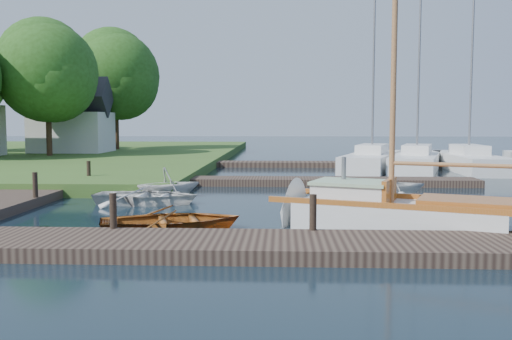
{
  "coord_description": "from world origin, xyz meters",
  "views": [
    {
      "loc": [
        0.81,
        -17.56,
        2.74
      ],
      "look_at": [
        0.0,
        0.0,
        1.2
      ],
      "focal_mm": 40.0,
      "sensor_mm": 36.0,
      "label": 1
    }
  ],
  "objects_px": {
    "house_c": "(72,122)",
    "mooring_post_4": "(35,185)",
    "mooring_post_5": "(89,171)",
    "marina_boat_4": "(469,160)",
    "tender_a": "(146,193)",
    "dinghy": "(172,217)",
    "marina_boat_3": "(417,160)",
    "mooring_post_1": "(113,211)",
    "mooring_post_2": "(313,212)",
    "tree_3": "(47,71)",
    "tree_7": "(116,75)",
    "marina_boat_2": "(372,159)",
    "tender_d": "(394,181)",
    "tender_b": "(169,181)",
    "sailboat": "(406,217)"
  },
  "relations": [
    {
      "from": "mooring_post_4",
      "to": "mooring_post_1",
      "type": "bearing_deg",
      "value": -51.34
    },
    {
      "from": "mooring_post_1",
      "to": "tender_b",
      "type": "bearing_deg",
      "value": 91.57
    },
    {
      "from": "mooring_post_5",
      "to": "marina_boat_3",
      "type": "xyz_separation_m",
      "value": [
        15.2,
        9.05,
        -0.12
      ]
    },
    {
      "from": "tender_d",
      "to": "tender_b",
      "type": "bearing_deg",
      "value": 90.87
    },
    {
      "from": "mooring_post_1",
      "to": "tender_d",
      "type": "height_order",
      "value": "tender_d"
    },
    {
      "from": "sailboat",
      "to": "marina_boat_2",
      "type": "xyz_separation_m",
      "value": [
        1.93,
        17.81,
        0.23
      ]
    },
    {
      "from": "mooring_post_1",
      "to": "mooring_post_2",
      "type": "xyz_separation_m",
      "value": [
        4.5,
        0.0,
        0.0
      ]
    },
    {
      "from": "marina_boat_4",
      "to": "house_c",
      "type": "relative_size",
      "value": 2.08
    },
    {
      "from": "sailboat",
      "to": "tree_7",
      "type": "xyz_separation_m",
      "value": [
        -15.88,
        29.49,
        5.86
      ]
    },
    {
      "from": "mooring_post_1",
      "to": "dinghy",
      "type": "height_order",
      "value": "mooring_post_1"
    },
    {
      "from": "tender_b",
      "to": "house_c",
      "type": "height_order",
      "value": "house_c"
    },
    {
      "from": "sailboat",
      "to": "mooring_post_2",
      "type": "bearing_deg",
      "value": -125.71
    },
    {
      "from": "mooring_post_1",
      "to": "mooring_post_4",
      "type": "distance_m",
      "value": 6.4
    },
    {
      "from": "tender_a",
      "to": "marina_boat_2",
      "type": "height_order",
      "value": "marina_boat_2"
    },
    {
      "from": "mooring_post_5",
      "to": "sailboat",
      "type": "bearing_deg",
      "value": -37.82
    },
    {
      "from": "dinghy",
      "to": "tree_3",
      "type": "distance_m",
      "value": 25.51
    },
    {
      "from": "mooring_post_5",
      "to": "house_c",
      "type": "height_order",
      "value": "house_c"
    },
    {
      "from": "mooring_post_5",
      "to": "marina_boat_4",
      "type": "distance_m",
      "value": 20.08
    },
    {
      "from": "mooring_post_1",
      "to": "tree_3",
      "type": "bearing_deg",
      "value": 115.51
    },
    {
      "from": "mooring_post_1",
      "to": "mooring_post_5",
      "type": "xyz_separation_m",
      "value": [
        -4.0,
        10.0,
        0.0
      ]
    },
    {
      "from": "mooring_post_4",
      "to": "tree_3",
      "type": "relative_size",
      "value": 0.09
    },
    {
      "from": "house_c",
      "to": "tree_3",
      "type": "distance_m",
      "value": 5.1
    },
    {
      "from": "tender_a",
      "to": "marina_boat_4",
      "type": "height_order",
      "value": "marina_boat_4"
    },
    {
      "from": "mooring_post_5",
      "to": "tender_a",
      "type": "relative_size",
      "value": 0.24
    },
    {
      "from": "tender_b",
      "to": "mooring_post_4",
      "type": "bearing_deg",
      "value": 91.84
    },
    {
      "from": "mooring_post_2",
      "to": "marina_boat_2",
      "type": "height_order",
      "value": "marina_boat_2"
    },
    {
      "from": "mooring_post_4",
      "to": "marina_boat_2",
      "type": "relative_size",
      "value": 0.07
    },
    {
      "from": "mooring_post_2",
      "to": "tree_7",
      "type": "xyz_separation_m",
      "value": [
        -13.5,
        31.05,
        5.5
      ]
    },
    {
      "from": "mooring_post_4",
      "to": "marina_boat_4",
      "type": "relative_size",
      "value": 0.07
    },
    {
      "from": "mooring_post_4",
      "to": "tree_7",
      "type": "xyz_separation_m",
      "value": [
        -5.0,
        26.05,
        5.5
      ]
    },
    {
      "from": "tender_a",
      "to": "tree_7",
      "type": "distance_m",
      "value": 27.28
    },
    {
      "from": "mooring_post_4",
      "to": "dinghy",
      "type": "xyz_separation_m",
      "value": [
        5.09,
        -3.75,
        -0.34
      ]
    },
    {
      "from": "sailboat",
      "to": "tender_b",
      "type": "distance_m",
      "value": 9.13
    },
    {
      "from": "mooring_post_4",
      "to": "marina_boat_2",
      "type": "xyz_separation_m",
      "value": [
        12.81,
        14.37,
        -0.13
      ]
    },
    {
      "from": "mooring_post_4",
      "to": "tender_d",
      "type": "bearing_deg",
      "value": 13.76
    },
    {
      "from": "dinghy",
      "to": "tree_7",
      "type": "height_order",
      "value": "tree_7"
    },
    {
      "from": "sailboat",
      "to": "mooring_post_1",
      "type": "bearing_deg",
      "value": -146.16
    },
    {
      "from": "dinghy",
      "to": "marina_boat_3",
      "type": "bearing_deg",
      "value": -46.02
    },
    {
      "from": "tree_7",
      "to": "mooring_post_2",
      "type": "bearing_deg",
      "value": -66.5
    },
    {
      "from": "tree_7",
      "to": "marina_boat_3",
      "type": "bearing_deg",
      "value": -30.7
    },
    {
      "from": "tender_b",
      "to": "tree_3",
      "type": "relative_size",
      "value": 0.26
    },
    {
      "from": "marina_boat_2",
      "to": "marina_boat_3",
      "type": "height_order",
      "value": "marina_boat_3"
    },
    {
      "from": "mooring_post_2",
      "to": "marina_boat_3",
      "type": "distance_m",
      "value": 20.2
    },
    {
      "from": "mooring_post_5",
      "to": "tender_d",
      "type": "relative_size",
      "value": 0.37
    },
    {
      "from": "dinghy",
      "to": "tender_b",
      "type": "height_order",
      "value": "tender_b"
    },
    {
      "from": "tender_d",
      "to": "tree_3",
      "type": "bearing_deg",
      "value": 47.85
    },
    {
      "from": "house_c",
      "to": "marina_boat_4",
      "type": "bearing_deg",
      "value": -17.87
    },
    {
      "from": "house_c",
      "to": "mooring_post_4",
      "type": "bearing_deg",
      "value": -72.35
    },
    {
      "from": "mooring_post_4",
      "to": "tree_7",
      "type": "bearing_deg",
      "value": 100.86
    },
    {
      "from": "mooring_post_1",
      "to": "marina_boat_4",
      "type": "relative_size",
      "value": 0.07
    }
  ]
}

